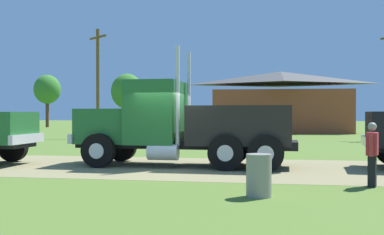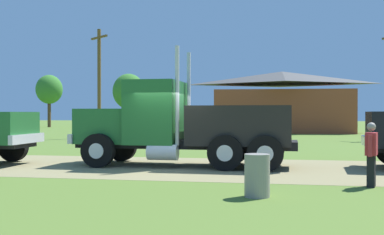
{
  "view_description": "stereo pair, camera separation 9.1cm",
  "coord_description": "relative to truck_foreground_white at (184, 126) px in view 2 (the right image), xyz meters",
  "views": [
    {
      "loc": [
        3.3,
        -15.56,
        1.82
      ],
      "look_at": [
        0.25,
        1.86,
        1.66
      ],
      "focal_mm": 44.11,
      "sensor_mm": 36.0,
      "label": 1
    },
    {
      "loc": [
        3.39,
        -15.54,
        1.82
      ],
      "look_at": [
        0.25,
        1.86,
        1.66
      ],
      "focal_mm": 44.11,
      "sensor_mm": 36.0,
      "label": 2
    }
  ],
  "objects": [
    {
      "name": "ground_plane",
      "position": [
        -0.2,
        -0.46,
        -1.39
      ],
      "size": [
        200.0,
        200.0,
        0.0
      ],
      "primitive_type": "plane",
      "color": "#526E29"
    },
    {
      "name": "dirt_track",
      "position": [
        -0.2,
        -0.46,
        -1.39
      ],
      "size": [
        120.0,
        6.55,
        0.01
      ],
      "primitive_type": "cube",
      "color": "#877D54",
      "rests_on": "ground_plane"
    },
    {
      "name": "truck_foreground_white",
      "position": [
        0.0,
        0.0,
        0.0
      ],
      "size": [
        7.73,
        2.8,
        4.04
      ],
      "color": "black",
      "rests_on": "ground_plane"
    },
    {
      "name": "visitor_standing_near",
      "position": [
        5.48,
        -3.79,
        -0.53
      ],
      "size": [
        0.38,
        0.65,
        1.59
      ],
      "color": "#B22D33",
      "rests_on": "ground_plane"
    },
    {
      "name": "visitor_far_side",
      "position": [
        2.27,
        5.76,
        -0.49
      ],
      "size": [
        0.32,
        0.62,
        1.66
      ],
      "color": "silver",
      "rests_on": "ground_plane"
    },
    {
      "name": "steel_barrel",
      "position": [
        2.76,
        -5.7,
        -0.93
      ],
      "size": [
        0.55,
        0.55,
        0.93
      ],
      "primitive_type": "cylinder",
      "color": "gray",
      "rests_on": "ground_plane"
    },
    {
      "name": "shed_building",
      "position": [
        3.66,
        29.76,
        1.41
      ],
      "size": [
        13.48,
        7.68,
        5.82
      ],
      "color": "#964529",
      "rests_on": "ground_plane"
    },
    {
      "name": "utility_pole_near",
      "position": [
        -9.66,
        16.78,
        2.85
      ],
      "size": [
        1.79,
        1.5,
        7.99
      ],
      "color": "brown",
      "rests_on": "ground_plane"
    },
    {
      "name": "tree_left",
      "position": [
        -26.44,
        41.87,
        3.55
      ],
      "size": [
        3.48,
        3.48,
        6.9
      ],
      "color": "#513823",
      "rests_on": "ground_plane"
    },
    {
      "name": "tree_mid",
      "position": [
        -12.58,
        32.81,
        2.78
      ],
      "size": [
        3.45,
        3.45,
        6.1
      ],
      "color": "#513823",
      "rests_on": "ground_plane"
    }
  ]
}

